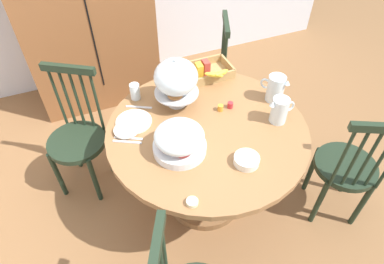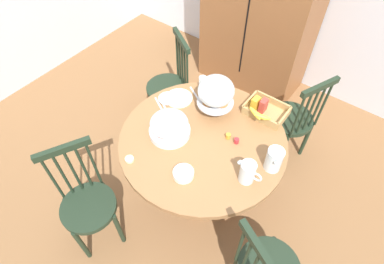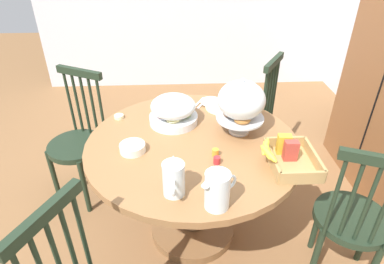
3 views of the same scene
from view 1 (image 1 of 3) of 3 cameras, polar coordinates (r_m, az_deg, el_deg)
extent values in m
plane|color=brown|center=(2.61, -0.18, -10.18)|extent=(10.00, 10.00, 0.00)
cube|color=brown|center=(3.12, -18.31, 20.45)|extent=(1.10, 0.56, 1.90)
cube|color=black|center=(2.83, -17.80, 20.17)|extent=(0.01, 0.01, 1.52)
cylinder|color=olive|center=(2.02, 2.62, 0.37)|extent=(1.22, 1.22, 0.04)
cylinder|color=brown|center=(2.27, 2.34, -5.68)|extent=(0.14, 0.14, 0.63)
cylinder|color=brown|center=(2.55, 2.11, -10.75)|extent=(0.56, 0.56, 0.06)
cylinder|color=#1E2D1E|center=(2.40, 24.80, -5.32)|extent=(0.40, 0.40, 0.04)
cylinder|color=#1E2D1E|center=(2.69, 25.45, -6.18)|extent=(0.04, 0.04, 0.45)
cylinder|color=#1E2D1E|center=(2.60, 19.71, -6.11)|extent=(0.04, 0.04, 0.45)
cylinder|color=#1E2D1E|center=(2.54, 27.01, -11.06)|extent=(0.04, 0.04, 0.45)
cylinder|color=#1E2D1E|center=(2.44, 20.89, -11.20)|extent=(0.04, 0.04, 0.45)
cylinder|color=#1E2D1E|center=(2.17, 29.41, -4.44)|extent=(0.02, 0.02, 0.48)
cylinder|color=#1E2D1E|center=(2.14, 27.73, -4.42)|extent=(0.02, 0.02, 0.48)
cylinder|color=#1E2D1E|center=(2.11, 26.00, -4.39)|extent=(0.02, 0.02, 0.48)
cylinder|color=#1E2D1E|center=(2.08, 24.22, -4.35)|extent=(0.02, 0.02, 0.48)
cylinder|color=#1E2D1E|center=(2.90, 1.95, 9.22)|extent=(0.40, 0.40, 0.04)
cylinder|color=#1E2D1E|center=(3.14, -0.77, 7.38)|extent=(0.04, 0.04, 0.45)
cylinder|color=#1E2D1E|center=(2.92, -0.85, 4.04)|extent=(0.04, 0.04, 0.45)
cylinder|color=#1E2D1E|center=(3.15, 4.37, 7.34)|extent=(0.04, 0.04, 0.45)
cylinder|color=#1E2D1E|center=(2.93, 4.64, 4.01)|extent=(0.04, 0.04, 0.45)
cylinder|color=#1E2D1E|center=(2.89, 5.29, 14.66)|extent=(0.02, 0.02, 0.48)
cylinder|color=#1E2D1E|center=(2.83, 5.38, 13.95)|extent=(0.02, 0.02, 0.48)
cylinder|color=#1E2D1E|center=(2.77, 5.47, 13.21)|extent=(0.02, 0.02, 0.48)
cylinder|color=#1E2D1E|center=(2.71, 5.57, 12.43)|extent=(0.02, 0.02, 0.48)
cylinder|color=#1E2D1E|center=(2.65, 5.66, 11.62)|extent=(0.02, 0.02, 0.48)
cube|color=#1E2D1E|center=(2.65, 5.87, 18.00)|extent=(0.17, 0.35, 0.05)
cylinder|color=#1E2D1E|center=(2.46, -19.15, -1.64)|extent=(0.40, 0.40, 0.04)
cylinder|color=#1E2D1E|center=(2.60, -21.98, -6.84)|extent=(0.04, 0.04, 0.45)
cylinder|color=#1E2D1E|center=(2.49, -16.30, -7.94)|extent=(0.04, 0.04, 0.45)
cylinder|color=#1E2D1E|center=(2.75, -19.54, -2.41)|extent=(0.04, 0.04, 0.45)
cylinder|color=#1E2D1E|center=(2.64, -14.13, -3.23)|extent=(0.04, 0.04, 0.45)
cylinder|color=#1E2D1E|center=(2.47, -21.91, 5.30)|extent=(0.02, 0.02, 0.48)
cylinder|color=#1E2D1E|center=(2.43, -20.47, 5.18)|extent=(0.02, 0.02, 0.48)
cylinder|color=#1E2D1E|center=(2.40, -18.99, 5.05)|extent=(0.02, 0.02, 0.48)
cylinder|color=#1E2D1E|center=(2.37, -17.48, 4.91)|extent=(0.02, 0.02, 0.48)
cylinder|color=#1E2D1E|center=(2.34, -15.93, 4.76)|extent=(0.02, 0.02, 0.48)
cube|color=#1E2D1E|center=(2.26, -20.54, 10.10)|extent=(0.32, 0.22, 0.05)
cylinder|color=#1E2D1E|center=(1.60, -4.79, -19.74)|extent=(0.02, 0.02, 0.48)
cube|color=#1E2D1E|center=(1.31, -6.38, -20.34)|extent=(0.20, 0.34, 0.05)
cylinder|color=silver|center=(2.17, -2.59, 5.03)|extent=(0.12, 0.12, 0.02)
cylinder|color=silver|center=(2.15, -2.62, 5.78)|extent=(0.03, 0.03, 0.09)
cylinder|color=silver|center=(2.11, -2.66, 6.86)|extent=(0.28, 0.28, 0.01)
torus|color=#B27033|center=(2.12, -1.24, 7.76)|extent=(0.10, 0.10, 0.03)
torus|color=#D19347|center=(2.13, -3.83, 7.97)|extent=(0.10, 0.10, 0.03)
torus|color=#935628|center=(2.05, -2.91, 6.40)|extent=(0.10, 0.10, 0.03)
ellipsoid|color=silver|center=(2.04, -2.77, 9.42)|extent=(0.27, 0.27, 0.22)
sphere|color=silver|center=(1.98, -2.89, 12.25)|extent=(0.02, 0.02, 0.02)
cylinder|color=silver|center=(1.86, -2.12, -2.65)|extent=(0.30, 0.30, 0.05)
ellipsoid|color=beige|center=(1.85, -0.19, -1.30)|extent=(0.09, 0.09, 0.03)
ellipsoid|color=#8CBF59|center=(1.88, -2.65, -0.42)|extent=(0.09, 0.09, 0.03)
ellipsoid|color=#6B2D4C|center=(1.82, -4.14, -2.43)|extent=(0.09, 0.09, 0.03)
ellipsoid|color=#CC3D33|center=(1.79, -1.54, -3.36)|extent=(0.09, 0.09, 0.03)
ellipsoid|color=silver|center=(1.80, -2.19, -0.71)|extent=(0.28, 0.28, 0.13)
cylinder|color=silver|center=(2.22, 14.11, 7.25)|extent=(0.11, 0.11, 0.18)
cylinder|color=orange|center=(2.23, 13.99, 6.71)|extent=(0.10, 0.10, 0.12)
cone|color=silver|center=(2.16, 16.03, 8.17)|extent=(0.05, 0.05, 0.03)
torus|color=silver|center=(2.23, 12.48, 8.10)|extent=(0.05, 0.07, 0.07)
cylinder|color=silver|center=(2.06, 14.74, 3.63)|extent=(0.10, 0.10, 0.17)
cylinder|color=white|center=(2.08, 14.62, 3.11)|extent=(0.09, 0.09, 0.11)
cone|color=silver|center=(1.99, 13.65, 4.73)|extent=(0.04, 0.04, 0.03)
torus|color=silver|center=(2.09, 16.31, 4.22)|extent=(0.07, 0.01, 0.07)
cube|color=tan|center=(2.43, 2.88, 9.96)|extent=(0.30, 0.22, 0.01)
cube|color=tan|center=(2.34, 4.04, 9.10)|extent=(0.30, 0.02, 0.07)
cube|color=tan|center=(2.50, 1.83, 11.84)|extent=(0.30, 0.02, 0.07)
cube|color=tan|center=(2.37, -0.44, 9.75)|extent=(0.02, 0.22, 0.07)
cube|color=tan|center=(2.48, 6.12, 11.23)|extent=(0.02, 0.22, 0.07)
cube|color=gold|center=(2.35, 1.21, 10.39)|extent=(0.05, 0.07, 0.11)
cube|color=#B23D33|center=(2.38, 2.36, 10.93)|extent=(0.05, 0.07, 0.11)
ellipsoid|color=yellow|center=(2.27, 3.76, 9.76)|extent=(0.14, 0.08, 0.05)
ellipsoid|color=yellow|center=(2.28, 4.45, 9.92)|extent=(0.13, 0.03, 0.05)
ellipsoid|color=yellow|center=(2.29, 5.13, 10.07)|extent=(0.14, 0.08, 0.05)
cylinder|color=white|center=(2.07, -9.93, 1.79)|extent=(0.22, 0.22, 0.01)
cylinder|color=white|center=(2.01, -11.19, 0.38)|extent=(0.15, 0.15, 0.01)
cylinder|color=white|center=(1.82, 9.32, -4.77)|extent=(0.14, 0.14, 0.04)
cylinder|color=silver|center=(2.21, -9.73, 6.85)|extent=(0.06, 0.06, 0.11)
cylinder|color=beige|center=(1.66, 0.04, -11.92)|extent=(0.06, 0.06, 0.02)
cylinder|color=#B7282D|center=(2.14, 6.57, 4.61)|extent=(0.04, 0.04, 0.04)
cylinder|color=orange|center=(2.12, 4.89, 4.15)|extent=(0.04, 0.04, 0.04)
cube|color=silver|center=(1.97, -10.83, -1.04)|extent=(0.16, 0.09, 0.01)
cube|color=silver|center=(1.95, -11.04, -1.67)|extent=(0.16, 0.09, 0.01)
cube|color=silver|center=(2.17, -9.09, 4.24)|extent=(0.16, 0.09, 0.01)
camera|label=2|loc=(1.50, 82.34, 29.69)|focal=29.76mm
camera|label=3|loc=(2.54, 43.67, 26.70)|focal=30.81mm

